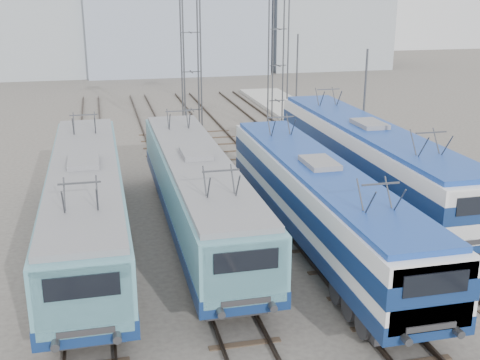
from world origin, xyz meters
name	(u,v)px	position (x,y,z in m)	size (l,w,h in m)	color
ground	(296,303)	(0.00, 0.00, 0.00)	(160.00, 160.00, 0.00)	#514C47
platform	(440,199)	(10.20, 8.00, 0.15)	(4.00, 70.00, 0.30)	#9E9E99
locomotive_far_left	(86,200)	(-6.75, 5.93, 2.22)	(2.81, 17.76, 3.34)	navy
locomotive_center_left	(197,189)	(-2.25, 6.40, 2.17)	(2.76, 17.40, 3.28)	navy
locomotive_center_right	(320,199)	(2.25, 3.95, 2.23)	(2.75, 17.39, 3.27)	navy
locomotive_far_right	(369,155)	(6.75, 9.13, 2.36)	(2.93, 18.55, 3.49)	navy
catenary_tower_west	(191,46)	(0.00, 22.00, 6.64)	(4.50, 1.20, 12.00)	#3F4247
catenary_tower_east	(278,42)	(6.50, 24.00, 6.64)	(4.50, 1.20, 12.00)	#3F4247
mast_mid	(364,112)	(8.60, 14.00, 3.50)	(0.12, 0.12, 7.00)	#3F4247
mast_rear	(297,82)	(8.60, 26.00, 3.50)	(0.12, 0.12, 7.00)	#3F4247
building_west	(25,17)	(-14.00, 62.00, 7.00)	(18.00, 12.00, 14.00)	#929BA3
building_east	(321,21)	(24.00, 62.00, 6.00)	(16.00, 12.00, 12.00)	#929BA3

